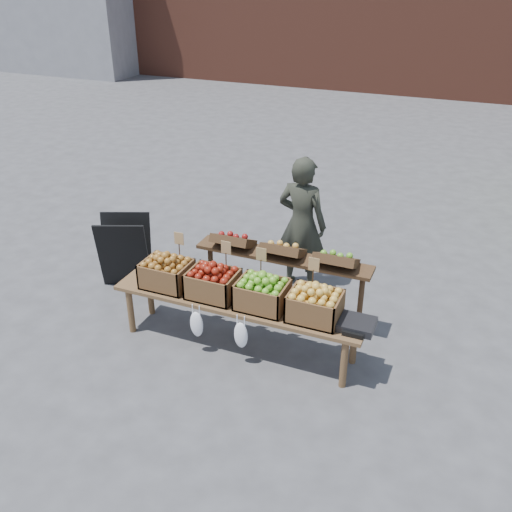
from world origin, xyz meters
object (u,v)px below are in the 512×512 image
at_px(display_bench, 238,324).
at_px(weighing_scale, 357,324).
at_px(vendor, 302,224).
at_px(crate_green_apples, 315,306).
at_px(back_table, 282,277).
at_px(crate_golden_apples, 167,274).
at_px(crate_russet_pears, 213,284).
at_px(crate_red_apples, 262,295).
at_px(chalkboard_sign, 125,252).

bearing_deg(display_bench, weighing_scale, 0.00).
relative_size(vendor, crate_green_apples, 3.39).
xyz_separation_m(back_table, display_bench, (-0.23, -0.72, -0.24)).
bearing_deg(vendor, crate_golden_apples, 61.70).
relative_size(back_table, crate_russet_pears, 4.20).
xyz_separation_m(crate_golden_apples, crate_green_apples, (1.65, 0.00, 0.00)).
bearing_deg(back_table, crate_green_apples, -50.41).
bearing_deg(back_table, crate_golden_apples, -145.68).
xyz_separation_m(crate_russet_pears, weighing_scale, (1.52, 0.00, -0.10)).
height_order(display_bench, weighing_scale, weighing_scale).
bearing_deg(crate_green_apples, crate_red_apples, 180.00).
distance_m(crate_russet_pears, weighing_scale, 1.53).
height_order(display_bench, crate_green_apples, crate_green_apples).
bearing_deg(back_table, chalkboard_sign, -178.39).
height_order(chalkboard_sign, crate_russet_pears, chalkboard_sign).
height_order(crate_golden_apples, weighing_scale, crate_golden_apples).
relative_size(crate_green_apples, weighing_scale, 1.47).
xyz_separation_m(crate_red_apples, crate_green_apples, (0.55, 0.00, 0.00)).
xyz_separation_m(back_table, crate_russet_pears, (-0.50, -0.72, 0.19)).
xyz_separation_m(back_table, crate_golden_apples, (-1.05, -0.72, 0.19)).
relative_size(crate_golden_apples, crate_red_apples, 1.00).
height_order(vendor, display_bench, vendor).
distance_m(display_bench, crate_green_apples, 0.93).
relative_size(back_table, crate_green_apples, 4.20).
relative_size(vendor, crate_golden_apples, 3.39).
height_order(back_table, crate_russet_pears, back_table).
xyz_separation_m(chalkboard_sign, crate_red_apples, (2.11, -0.66, 0.25)).
bearing_deg(crate_golden_apples, back_table, 34.32).
relative_size(crate_red_apples, weighing_scale, 1.47).
bearing_deg(weighing_scale, crate_golden_apples, 180.00).
xyz_separation_m(chalkboard_sign, crate_green_apples, (2.66, -0.66, 0.25)).
relative_size(crate_russet_pears, crate_green_apples, 1.00).
distance_m(crate_golden_apples, crate_russet_pears, 0.55).
bearing_deg(crate_red_apples, crate_russet_pears, 180.00).
bearing_deg(weighing_scale, crate_green_apples, 180.00).
relative_size(vendor, display_bench, 0.63).
relative_size(vendor, crate_russet_pears, 3.39).
bearing_deg(crate_red_apples, back_table, 93.61).
bearing_deg(chalkboard_sign, vendor, -0.21).
xyz_separation_m(display_bench, crate_golden_apples, (-0.82, 0.00, 0.42)).
xyz_separation_m(back_table, crate_red_apples, (0.05, -0.72, 0.19)).
xyz_separation_m(display_bench, weighing_scale, (1.25, 0.00, 0.33)).
xyz_separation_m(vendor, back_table, (0.04, -0.76, -0.33)).
bearing_deg(vendor, display_bench, 88.83).
distance_m(crate_russet_pears, crate_green_apples, 1.10).
height_order(vendor, back_table, vendor).
xyz_separation_m(vendor, weighing_scale, (1.06, -1.48, -0.24)).
xyz_separation_m(display_bench, crate_russet_pears, (-0.27, 0.00, 0.42)).
bearing_deg(display_bench, crate_golden_apples, 180.00).
distance_m(chalkboard_sign, crate_red_apples, 2.22).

